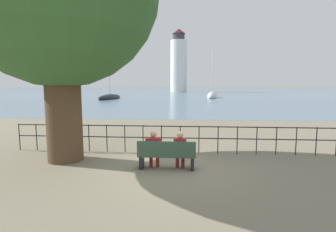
{
  "coord_description": "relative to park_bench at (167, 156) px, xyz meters",
  "views": [
    {
      "loc": [
        0.63,
        -7.81,
        2.58
      ],
      "look_at": [
        0.0,
        0.5,
        1.58
      ],
      "focal_mm": 28.0,
      "sensor_mm": 36.0,
      "label": 1
    }
  ],
  "objects": [
    {
      "name": "ground_plane",
      "position": [
        0.0,
        0.06,
        -0.43
      ],
      "size": [
        1000.0,
        1000.0,
        0.0
      ],
      "primitive_type": "plane",
      "color": "#7A705B"
    },
    {
      "name": "harbor_water",
      "position": [
        0.0,
        161.33,
        -0.43
      ],
      "size": [
        600.0,
        300.0,
        0.01
      ],
      "color": "slate",
      "rests_on": "ground_plane"
    },
    {
      "name": "park_bench",
      "position": [
        0.0,
        0.0,
        0.0
      ],
      "size": [
        1.77,
        0.45,
        0.9
      ],
      "color": "#334C38",
      "rests_on": "ground_plane"
    },
    {
      "name": "seated_person_left",
      "position": [
        -0.41,
        0.08,
        0.22
      ],
      "size": [
        0.46,
        0.35,
        1.18
      ],
      "color": "maroon",
      "rests_on": "ground_plane"
    },
    {
      "name": "seated_person_right",
      "position": [
        0.41,
        0.08,
        0.22
      ],
      "size": [
        0.38,
        0.35,
        1.18
      ],
      "color": "maroon",
      "rests_on": "ground_plane"
    },
    {
      "name": "promenade_railing",
      "position": [
        -0.0,
        1.98,
        0.26
      ],
      "size": [
        12.07,
        0.04,
        1.05
      ],
      "color": "black",
      "rests_on": "ground_plane"
    },
    {
      "name": "sailboat_1",
      "position": [
        5.41,
        44.63,
        -0.06
      ],
      "size": [
        3.04,
        8.47,
        9.78
      ],
      "rotation": [
        0.0,
        0.0,
        -0.15
      ],
      "color": "silver",
      "rests_on": "ground_plane"
    },
    {
      "name": "sailboat_2",
      "position": [
        -13.44,
        38.72,
        -0.12
      ],
      "size": [
        2.94,
        8.6,
        11.17
      ],
      "rotation": [
        0.0,
        0.0,
        -0.13
      ],
      "color": "black",
      "rests_on": "ground_plane"
    },
    {
      "name": "harbor_lighthouse",
      "position": [
        -2.66,
        85.61,
        9.72
      ],
      "size": [
        5.76,
        5.76,
        21.84
      ],
      "color": "white",
      "rests_on": "ground_plane"
    }
  ]
}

